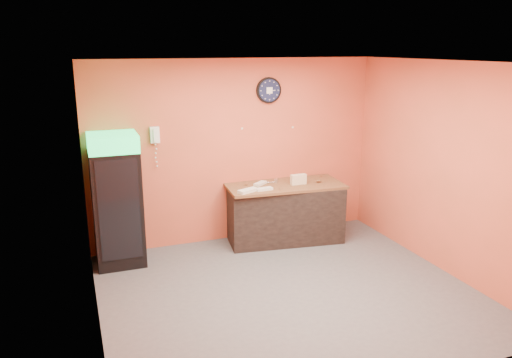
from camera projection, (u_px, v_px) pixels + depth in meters
name	position (u px, v px, depth m)	size (l,w,h in m)	color
floor	(288.00, 292.00, 6.23)	(4.50, 4.50, 0.00)	#47474C
back_wall	(236.00, 151.00, 7.67)	(4.50, 0.02, 2.80)	#D8573D
left_wall	(89.00, 205.00, 5.10)	(0.02, 4.00, 2.80)	#D8573D
right_wall	(444.00, 168.00, 6.63)	(0.02, 4.00, 2.80)	#D8573D
ceiling	(292.00, 62.00, 5.50)	(4.50, 4.00, 0.02)	white
beverage_cooler	(117.00, 202.00, 6.82)	(0.65, 0.67, 1.84)	black
prep_counter	(284.00, 213.00, 7.80)	(1.74, 0.77, 0.87)	black
wall_clock	(269.00, 90.00, 7.59)	(0.40, 0.06, 0.40)	black
wall_phone	(155.00, 135.00, 7.12)	(0.13, 0.11, 0.23)	white
butcher_paper	(285.00, 185.00, 7.68)	(1.79, 0.82, 0.04)	brown
sub_roll_stack	(298.00, 179.00, 7.65)	(0.25, 0.09, 0.16)	beige
wrapped_sandwich_left	(248.00, 191.00, 7.26)	(0.31, 0.12, 0.04)	silver
wrapped_sandwich_mid	(264.00, 189.00, 7.36)	(0.25, 0.10, 0.04)	silver
wrapped_sandwich_right	(260.00, 183.00, 7.65)	(0.25, 0.10, 0.04)	silver
kitchen_tool	(276.00, 181.00, 7.77)	(0.06, 0.06, 0.06)	silver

